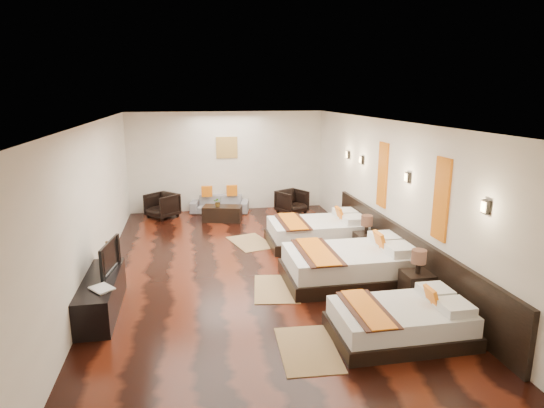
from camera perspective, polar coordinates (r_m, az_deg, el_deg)
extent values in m
cube|color=black|center=(8.93, -2.65, -8.08)|extent=(5.50, 9.50, 0.01)
cube|color=white|center=(8.31, -2.87, 10.16)|extent=(5.50, 9.50, 0.01)
cube|color=silver|center=(13.16, -5.59, 5.27)|extent=(5.50, 0.01, 2.80)
cube|color=silver|center=(8.60, -21.23, -0.09)|extent=(0.01, 9.50, 2.80)
cube|color=silver|center=(9.28, 14.32, 1.38)|extent=(0.01, 9.50, 2.80)
cube|color=black|center=(8.82, 15.87, -5.77)|extent=(0.08, 6.60, 0.90)
cube|color=black|center=(6.81, 15.51, -14.96)|extent=(1.88, 1.16, 0.20)
cube|color=white|center=(6.71, 15.64, -13.22)|extent=(1.79, 1.07, 0.27)
cube|color=orange|center=(6.81, 19.22, -10.84)|extent=(0.14, 0.29, 0.29)
cube|color=#38190F|center=(6.46, 11.71, -12.67)|extent=(0.49, 1.18, 0.02)
cube|color=orange|center=(6.45, 11.71, -12.57)|extent=(0.34, 1.18, 0.02)
cube|color=black|center=(8.47, 9.58, -8.61)|extent=(2.34, 1.45, 0.24)
cube|color=white|center=(8.37, 9.65, -6.78)|extent=(2.23, 1.34, 0.33)
cube|color=orange|center=(8.47, 13.28, -4.55)|extent=(0.17, 0.36, 0.36)
cube|color=#38190F|center=(8.12, 5.62, -5.94)|extent=(0.61, 1.47, 0.02)
cube|color=orange|center=(8.12, 5.63, -5.83)|extent=(0.42, 1.47, 0.02)
cube|color=black|center=(10.36, 5.60, -4.35)|extent=(2.17, 1.35, 0.23)
cube|color=white|center=(10.28, 5.63, -2.93)|extent=(2.07, 1.24, 0.31)
cube|color=orange|center=(10.35, 8.42, -1.28)|extent=(0.16, 0.33, 0.33)
cube|color=#38190F|center=(10.09, 2.55, -2.21)|extent=(0.57, 1.37, 0.02)
cube|color=orange|center=(10.09, 2.55, -2.12)|extent=(0.39, 1.37, 0.02)
cube|color=black|center=(7.89, 17.49, -9.81)|extent=(0.45, 0.45, 0.50)
cylinder|color=black|center=(7.76, 17.67, -7.46)|extent=(0.08, 0.08, 0.20)
cylinder|color=#3F2619|center=(7.70, 17.77, -6.22)|extent=(0.24, 0.24, 0.22)
cube|color=black|center=(9.73, 11.55, -4.96)|extent=(0.44, 0.44, 0.49)
cylinder|color=black|center=(9.63, 11.64, -3.03)|extent=(0.08, 0.08, 0.20)
cylinder|color=#3F2619|center=(9.58, 11.69, -2.02)|extent=(0.24, 0.24, 0.22)
cube|color=#9C7C4F|center=(6.38, 4.47, -17.52)|extent=(0.82, 1.24, 0.01)
cube|color=#9C7C4F|center=(8.08, 0.53, -10.45)|extent=(0.92, 1.30, 0.01)
cube|color=#9C7C4F|center=(10.44, -2.67, -4.77)|extent=(1.05, 1.36, 0.01)
cube|color=black|center=(7.66, -20.41, -10.57)|extent=(0.50, 1.80, 0.55)
imported|color=black|center=(7.68, -20.06, -6.22)|extent=(0.25, 0.88, 0.50)
imported|color=black|center=(7.08, -21.28, -10.08)|extent=(0.42, 0.43, 0.03)
imported|color=brown|center=(8.25, -19.74, -5.49)|extent=(0.36, 0.36, 0.33)
imported|color=gray|center=(13.07, -6.50, -0.02)|extent=(1.70, 0.94, 0.47)
imported|color=black|center=(12.77, -13.47, -0.18)|extent=(1.02, 1.02, 0.67)
imported|color=black|center=(12.85, 2.48, 0.26)|extent=(0.97, 0.97, 0.66)
cube|color=black|center=(12.19, -6.18, -1.18)|extent=(1.09, 0.74, 0.40)
imported|color=#225D1F|center=(12.08, -6.74, 0.27)|extent=(0.24, 0.21, 0.25)
cube|color=#D86014|center=(7.57, 20.26, 0.55)|extent=(0.04, 0.40, 1.30)
cube|color=#D86014|center=(9.48, 13.56, 3.53)|extent=(0.04, 0.40, 1.30)
cube|color=black|center=(6.63, 25.00, -0.32)|extent=(0.06, 0.12, 0.18)
cube|color=#FFD18C|center=(6.62, 24.79, -0.34)|extent=(0.02, 0.10, 0.14)
cube|color=black|center=(8.47, 16.49, 3.20)|extent=(0.06, 0.12, 0.18)
cube|color=#FFD18C|center=(8.46, 16.31, 3.20)|extent=(0.02, 0.10, 0.14)
cube|color=black|center=(10.46, 11.07, 5.41)|extent=(0.06, 0.12, 0.18)
cube|color=#FFD18C|center=(10.44, 10.92, 5.40)|extent=(0.02, 0.10, 0.14)
cube|color=black|center=(11.29, 9.41, 6.07)|extent=(0.06, 0.12, 0.18)
cube|color=#FFD18C|center=(11.28, 9.26, 6.07)|extent=(0.02, 0.10, 0.14)
cube|color=#AD873F|center=(13.09, -5.63, 6.99)|extent=(0.60, 0.04, 0.60)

